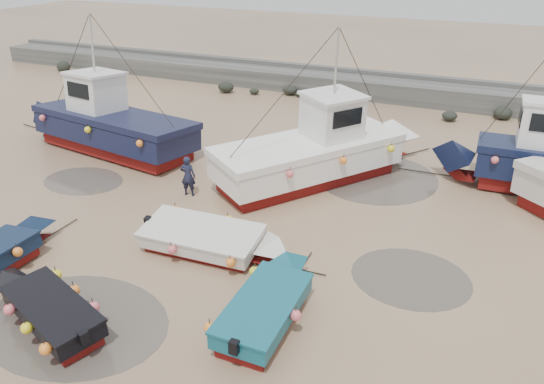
{
  "coord_description": "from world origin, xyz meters",
  "views": [
    {
      "loc": [
        7.37,
        -11.03,
        9.25
      ],
      "look_at": [
        0.85,
        3.94,
        1.4
      ],
      "focal_mm": 35.0,
      "sensor_mm": 36.0,
      "label": 1
    }
  ],
  "objects_px": {
    "cabin_boat_0": "(104,123)",
    "person": "(189,195)",
    "cabin_boat_1": "(321,150)",
    "dinghy_5": "(213,238)",
    "dinghy_2": "(269,301)",
    "dinghy_4": "(47,305)"
  },
  "relations": [
    {
      "from": "cabin_boat_0",
      "to": "person",
      "type": "bearing_deg",
      "value": -104.57
    },
    {
      "from": "cabin_boat_0",
      "to": "cabin_boat_1",
      "type": "bearing_deg",
      "value": -76.46
    },
    {
      "from": "dinghy_5",
      "to": "person",
      "type": "height_order",
      "value": "dinghy_5"
    },
    {
      "from": "dinghy_2",
      "to": "dinghy_5",
      "type": "distance_m",
      "value": 3.78
    },
    {
      "from": "cabin_boat_1",
      "to": "dinghy_4",
      "type": "bearing_deg",
      "value": -71.8
    },
    {
      "from": "dinghy_2",
      "to": "cabin_boat_0",
      "type": "relative_size",
      "value": 0.49
    },
    {
      "from": "cabin_boat_0",
      "to": "dinghy_2",
      "type": "bearing_deg",
      "value": -115.25
    },
    {
      "from": "cabin_boat_1",
      "to": "dinghy_2",
      "type": "bearing_deg",
      "value": -44.31
    },
    {
      "from": "dinghy_4",
      "to": "cabin_boat_1",
      "type": "relative_size",
      "value": 0.54
    },
    {
      "from": "dinghy_4",
      "to": "dinghy_5",
      "type": "height_order",
      "value": "same"
    },
    {
      "from": "dinghy_4",
      "to": "dinghy_5",
      "type": "distance_m",
      "value": 5.29
    },
    {
      "from": "dinghy_2",
      "to": "dinghy_4",
      "type": "relative_size",
      "value": 1.05
    },
    {
      "from": "dinghy_2",
      "to": "dinghy_4",
      "type": "xyz_separation_m",
      "value": [
        -5.29,
        -2.47,
        0.0
      ]
    },
    {
      "from": "dinghy_5",
      "to": "person",
      "type": "xyz_separation_m",
      "value": [
        -2.98,
        3.36,
        -0.54
      ]
    },
    {
      "from": "dinghy_5",
      "to": "cabin_boat_0",
      "type": "distance_m",
      "value": 11.18
    },
    {
      "from": "dinghy_4",
      "to": "cabin_boat_1",
      "type": "distance_m",
      "value": 12.26
    },
    {
      "from": "person",
      "to": "dinghy_5",
      "type": "bearing_deg",
      "value": 120.46
    },
    {
      "from": "dinghy_2",
      "to": "cabin_boat_0",
      "type": "xyz_separation_m",
      "value": [
        -12.3,
        8.45,
        0.74
      ]
    },
    {
      "from": "cabin_boat_0",
      "to": "cabin_boat_1",
      "type": "relative_size",
      "value": 1.16
    },
    {
      "from": "dinghy_5",
      "to": "dinghy_2",
      "type": "bearing_deg",
      "value": 50.15
    },
    {
      "from": "person",
      "to": "cabin_boat_0",
      "type": "bearing_deg",
      "value": -34.95
    },
    {
      "from": "cabin_boat_1",
      "to": "person",
      "type": "distance_m",
      "value": 5.7
    }
  ]
}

